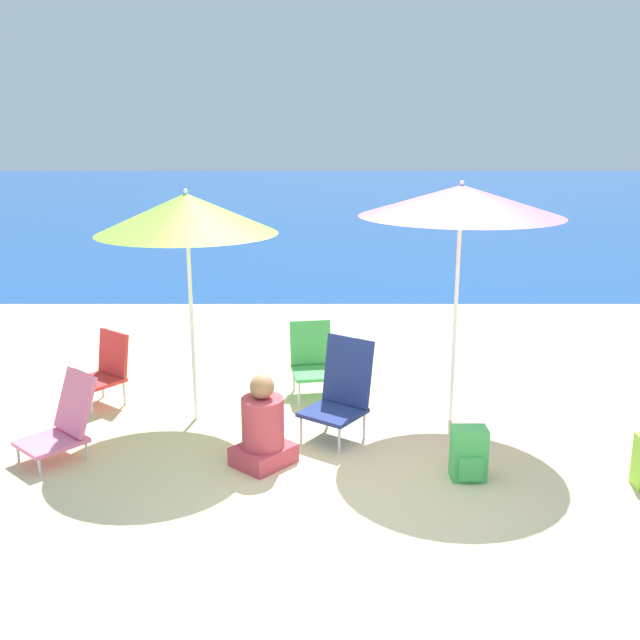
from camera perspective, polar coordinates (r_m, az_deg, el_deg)
ground_plane at (r=5.50m, az=2.28°, el=-14.65°), size 60.00×60.00×0.00m
sea_water at (r=31.33m, az=0.18°, el=9.92°), size 60.00×40.00×0.01m
beach_umbrella_lime at (r=6.61m, az=-10.88°, el=8.34°), size 1.66×1.66×2.21m
beach_umbrella_pink at (r=6.57m, az=10.98°, el=9.34°), size 1.84×1.84×2.29m
beach_chair_navy at (r=6.47m, az=1.47°, el=-5.61°), size 0.71×0.72×0.91m
beach_chair_green at (r=7.53m, az=-0.85°, el=-3.14°), size 0.52×0.64×0.76m
beach_chair_pink at (r=6.50m, az=-20.06°, el=-7.68°), size 0.73×0.74×0.72m
beach_chair_red at (r=7.58m, az=-17.10°, el=-3.72°), size 0.66×0.67×0.74m
person_seated_near at (r=6.01m, az=-4.81°, el=-8.73°), size 0.60×0.60×0.79m
backpack_green at (r=5.92m, az=11.59°, el=-10.43°), size 0.28×0.23×0.43m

